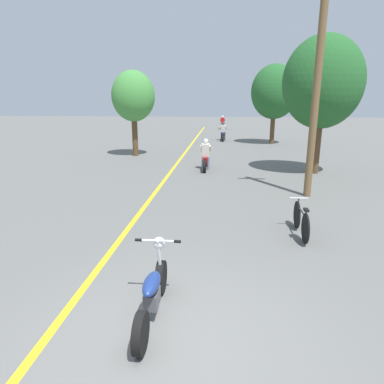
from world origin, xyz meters
The scene contains 11 objects.
ground_plane centered at (0.00, 0.00, 0.00)m, with size 120.00×120.00×0.00m, color #60605E.
lane_stripe_center centered at (-1.70, 12.44, 0.00)m, with size 0.14×48.00×0.01m, color yellow.
utility_pole centered at (3.56, 7.59, 3.49)m, with size 1.10×0.24×6.79m.
roadside_tree_right_near centered at (4.74, 11.43, 3.86)m, with size 3.33×3.00×5.80m.
roadside_tree_right_far centered at (4.16, 21.73, 3.67)m, with size 3.31×2.98×5.59m.
roadside_tree_left centered at (-4.44, 15.43, 3.32)m, with size 2.43×2.18×4.75m.
motorcycle_foreground centered at (-0.32, 0.49, 0.41)m, with size 0.74×2.02×1.05m.
motorcycle_rider_lead centered at (-0.15, 11.81, 0.54)m, with size 0.50×2.06×1.44m.
motorcycle_rider_mid centered at (0.58, 23.40, 0.54)m, with size 0.50×2.13×1.44m.
motorcycle_rider_far centered at (0.43, 34.01, 0.54)m, with size 0.50×2.06×1.43m.
bicycle_parked centered at (2.60, 4.00, 0.38)m, with size 0.44×1.67×0.82m.
Camera 1 is at (0.71, -4.00, 3.22)m, focal length 32.00 mm.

